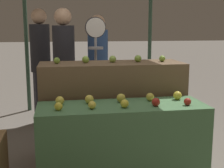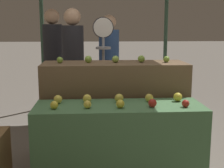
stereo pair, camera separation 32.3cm
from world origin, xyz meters
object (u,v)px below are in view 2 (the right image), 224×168
person_vendor_at_scale (73,61)px  person_customer_right (53,56)px  produce_scale (103,52)px  person_customer_left (109,61)px

person_vendor_at_scale → person_customer_right: bearing=-66.8°
produce_scale → person_customer_left: size_ratio=0.97×
person_customer_left → person_vendor_at_scale: bearing=67.3°
produce_scale → person_vendor_at_scale: person_vendor_at_scale is taller
person_customer_left → person_customer_right: 0.91m
person_vendor_at_scale → person_customer_left: (0.53, 0.45, -0.05)m
produce_scale → person_customer_right: size_ratio=0.92×
produce_scale → person_customer_right: person_customer_right is taller
produce_scale → person_vendor_at_scale: size_ratio=0.93×
person_vendor_at_scale → person_customer_right: size_ratio=0.99×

